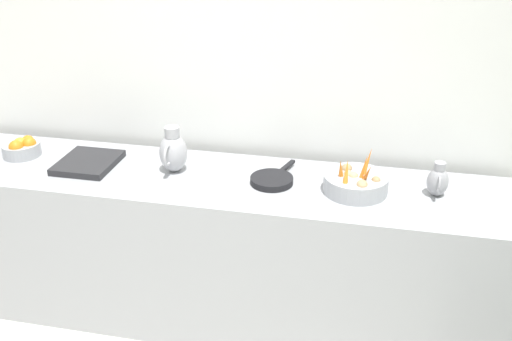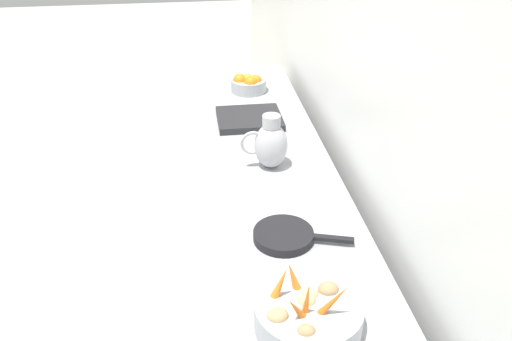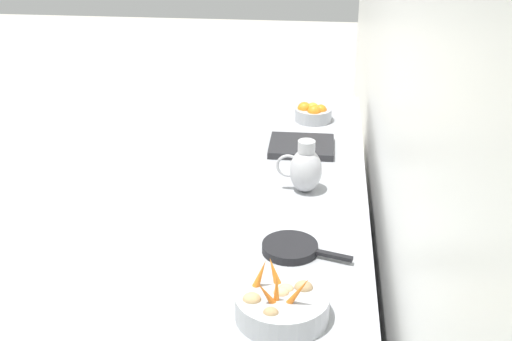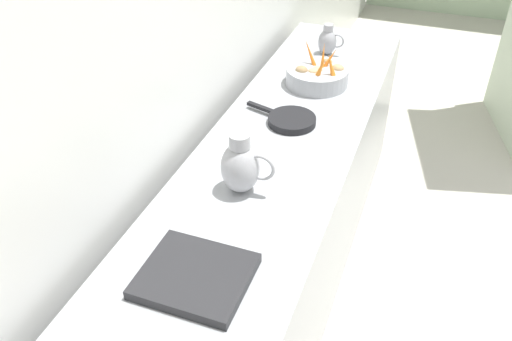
% 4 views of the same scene
% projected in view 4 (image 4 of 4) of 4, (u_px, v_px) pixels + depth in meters
% --- Properties ---
extents(prep_counter, '(0.66, 3.17, 0.89)m').
position_uv_depth(prep_counter, '(268.00, 238.00, 2.51)').
color(prep_counter, '#9EA0A5').
rests_on(prep_counter, ground_plane).
extents(vegetable_colander, '(0.32, 0.32, 0.22)m').
position_uv_depth(vegetable_colander, '(317.00, 76.00, 2.78)').
color(vegetable_colander, '#9EA0A5').
rests_on(vegetable_colander, prep_counter).
extents(metal_pitcher_tall, '(0.21, 0.15, 0.25)m').
position_uv_depth(metal_pitcher_tall, '(241.00, 166.00, 2.02)').
color(metal_pitcher_tall, '#A3A3A8').
rests_on(metal_pitcher_tall, prep_counter).
extents(metal_pitcher_short, '(0.15, 0.11, 0.18)m').
position_uv_depth(metal_pitcher_short, '(328.00, 41.00, 3.08)').
color(metal_pitcher_short, '#939399').
rests_on(metal_pitcher_short, prep_counter).
extents(counter_sink_basin, '(0.34, 0.30, 0.04)m').
position_uv_depth(counter_sink_basin, '(195.00, 276.00, 1.69)').
color(counter_sink_basin, '#232326').
rests_on(counter_sink_basin, prep_counter).
extents(skillet_on_counter, '(0.36, 0.22, 0.03)m').
position_uv_depth(skillet_on_counter, '(291.00, 120.00, 2.48)').
color(skillet_on_counter, black).
rests_on(skillet_on_counter, prep_counter).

